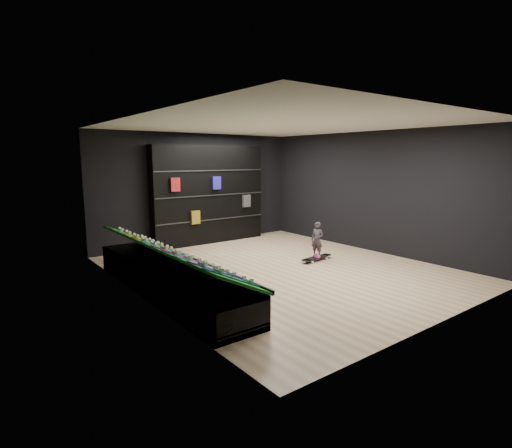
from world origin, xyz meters
TOP-DOWN VIEW (x-y plane):
  - floor at (0.00, 0.00)m, footprint 6.00×7.00m
  - ceiling at (0.00, 0.00)m, footprint 6.00×7.00m
  - wall_back at (0.00, 3.50)m, footprint 6.00×0.02m
  - wall_front at (0.00, -3.50)m, footprint 6.00×0.02m
  - wall_left at (-3.00, 0.00)m, footprint 0.02×7.00m
  - wall_right at (3.00, 0.00)m, footprint 0.02×7.00m
  - display_rack at (-2.55, 0.00)m, footprint 0.90×4.50m
  - turf_ramp at (-2.50, 0.00)m, footprint 0.92×4.50m
  - back_shelving at (0.23, 3.32)m, footprint 3.34×0.39m
  - floor_skateboard at (1.14, 0.05)m, footprint 1.00×0.33m
  - child at (1.14, 0.05)m, footprint 0.17×0.21m
  - display_board_0 at (-2.49, -1.90)m, footprint 0.93×0.22m
  - display_board_1 at (-2.49, -1.48)m, footprint 0.93×0.22m
  - display_board_2 at (-2.49, -1.06)m, footprint 0.93×0.22m
  - display_board_3 at (-2.49, -0.63)m, footprint 0.93×0.22m
  - display_board_4 at (-2.49, -0.21)m, footprint 0.93×0.22m
  - display_board_5 at (-2.49, 0.21)m, footprint 0.93×0.22m
  - display_board_6 at (-2.49, 0.63)m, footprint 0.93×0.22m
  - display_board_7 at (-2.49, 1.06)m, footprint 0.93×0.22m
  - display_board_8 at (-2.49, 1.48)m, footprint 0.93×0.22m
  - display_board_9 at (-2.49, 1.90)m, footprint 0.93×0.22m

SIDE VIEW (x-z plane):
  - floor at x=0.00m, z-range -0.01..0.01m
  - floor_skateboard at x=1.14m, z-range 0.00..0.09m
  - display_rack at x=-2.55m, z-range 0.00..0.50m
  - child at x=1.14m, z-range 0.09..0.58m
  - turf_ramp at x=-2.50m, z-range 0.48..0.94m
  - display_board_0 at x=-2.49m, z-range 0.49..0.99m
  - display_board_1 at x=-2.49m, z-range 0.49..0.99m
  - display_board_2 at x=-2.49m, z-range 0.49..0.99m
  - display_board_3 at x=-2.49m, z-range 0.49..0.99m
  - display_board_4 at x=-2.49m, z-range 0.49..0.99m
  - display_board_5 at x=-2.49m, z-range 0.49..0.99m
  - display_board_6 at x=-2.49m, z-range 0.49..0.99m
  - display_board_7 at x=-2.49m, z-range 0.49..0.99m
  - display_board_8 at x=-2.49m, z-range 0.49..0.99m
  - display_board_9 at x=-2.49m, z-range 0.49..0.99m
  - back_shelving at x=0.23m, z-range 0.00..2.67m
  - wall_back at x=0.00m, z-range 0.00..3.00m
  - wall_front at x=0.00m, z-range 0.00..3.00m
  - wall_left at x=-3.00m, z-range 0.00..3.00m
  - wall_right at x=3.00m, z-range 0.00..3.00m
  - ceiling at x=0.00m, z-range 3.00..3.00m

